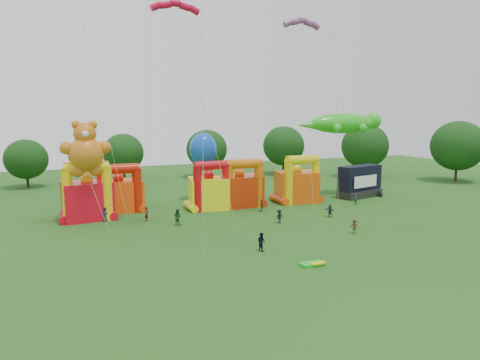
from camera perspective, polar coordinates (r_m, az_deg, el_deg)
name	(u,v)px	position (r m, az deg, el deg)	size (l,w,h in m)	color
ground	(322,275)	(34.85, 10.88, -12.32)	(160.00, 160.00, 0.00)	#1F4F16
tree_ring	(307,196)	(33.06, 8.90, -2.13)	(123.00, 125.10, 12.07)	#352314
bouncy_castle_0	(88,197)	(54.20, -19.66, -2.21)	(6.08, 5.11, 7.11)	red
bouncy_castle_1	(119,193)	(57.62, -15.83, -1.70)	(6.13, 5.21, 6.37)	#F84D0D
bouncy_castle_2	(209,191)	(56.96, -4.12, -1.42)	(5.51, 4.66, 6.57)	#FFF20D
bouncy_castle_3	(240,188)	(58.64, 0.03, -1.09)	(5.74, 4.67, 6.66)	red
bouncy_castle_4	(297,184)	(62.06, 7.67, -0.55)	(6.36, 5.48, 6.90)	#E14C0C
stage_trailer	(360,182)	(68.03, 15.67, -0.23)	(7.89, 4.55, 4.87)	black
teddy_bear_kite	(91,173)	(50.96, -19.23, 0.84)	(5.59, 8.48, 11.94)	orange
gecko_kite	(336,145)	(66.70, 12.68, 4.54)	(15.11, 5.36, 12.90)	green
octopus_kite	(208,165)	(61.48, -4.34, 2.00)	(3.98, 9.56, 10.01)	blue
parafoil_kites	(194,114)	(45.15, -6.15, 8.77)	(29.54, 10.55, 27.86)	red
diamond_kites	(243,62)	(46.20, 0.38, 15.50)	(22.36, 18.96, 43.74)	red
folded_kite_bundle	(313,264)	(36.71, 9.69, -10.97)	(2.02, 1.13, 0.31)	green
spectator_0	(105,214)	(52.97, -17.53, -4.36)	(0.85, 0.55, 1.73)	#232239
spectator_1	(147,214)	(51.88, -12.33, -4.43)	(0.63, 0.41, 1.71)	#51171A
spectator_2	(177,217)	(49.31, -8.36, -4.90)	(0.92, 0.72, 1.89)	#1A4121
spectator_3	(279,216)	(49.87, 5.25, -4.85)	(1.05, 0.60, 1.62)	black
spectator_4	(262,205)	(55.78, 2.90, -3.37)	(0.97, 0.41, 1.66)	#48381D
spectator_5	(330,211)	(53.90, 11.90, -4.03)	(1.43, 0.46, 1.54)	#24243D
spectator_6	(317,197)	(62.24, 10.27, -2.25)	(0.81, 0.52, 1.65)	#551826
spectator_7	(356,199)	(61.90, 15.20, -2.50)	(0.58, 0.38, 1.60)	#183C2B
spectator_8	(261,242)	(39.77, 2.86, -8.22)	(0.84, 0.66, 1.73)	black
spectator_9	(355,226)	(46.90, 15.02, -5.97)	(1.04, 0.60, 1.62)	#46311C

